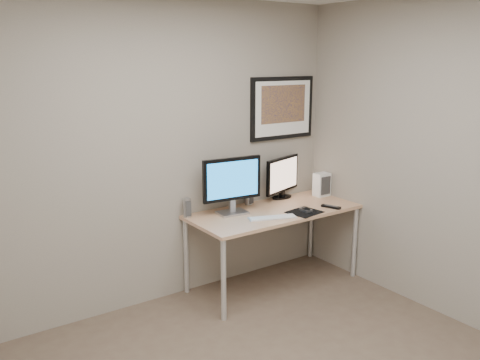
{
  "coord_description": "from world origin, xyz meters",
  "views": [
    {
      "loc": [
        -1.82,
        -2.14,
        2.08
      ],
      "look_at": [
        0.44,
        1.1,
        1.14
      ],
      "focal_mm": 38.0,
      "sensor_mm": 36.0,
      "label": 1
    }
  ],
  "objects": [
    {
      "name": "fan_unit",
      "position": [
        1.71,
        1.47,
        0.85
      ],
      "size": [
        0.15,
        0.11,
        0.23
      ],
      "primitive_type": "cube",
      "rotation": [
        0.0,
        0.0,
        -0.01
      ],
      "color": "white",
      "rests_on": "desk"
    },
    {
      "name": "mousepad",
      "position": [
        1.18,
        1.14,
        0.73
      ],
      "size": [
        0.32,
        0.29,
        0.0
      ],
      "primitive_type": "cube",
      "rotation": [
        0.0,
        0.0,
        0.15
      ],
      "color": "black",
      "rests_on": "desk"
    },
    {
      "name": "mouse",
      "position": [
        1.21,
        1.15,
        0.75
      ],
      "size": [
        0.08,
        0.12,
        0.04
      ],
      "primitive_type": "ellipsoid",
      "rotation": [
        0.0,
        0.0,
        -0.12
      ],
      "color": "black",
      "rests_on": "mousepad"
    },
    {
      "name": "speaker_right",
      "position": [
        0.92,
        1.64,
        0.82
      ],
      "size": [
        0.08,
        0.08,
        0.18
      ],
      "primitive_type": "cylinder",
      "rotation": [
        0.0,
        0.0,
        0.22
      ],
      "color": "#A4A4A9",
      "rests_on": "desk"
    },
    {
      "name": "speaker_left",
      "position": [
        0.24,
        1.63,
        0.81
      ],
      "size": [
        0.08,
        0.08,
        0.17
      ],
      "primitive_type": "cylinder",
      "rotation": [
        0.0,
        0.0,
        -0.17
      ],
      "color": "#A4A4A9",
      "rests_on": "desk"
    },
    {
      "name": "remote",
      "position": [
        1.48,
        1.1,
        0.74
      ],
      "size": [
        0.11,
        0.19,
        0.02
      ],
      "primitive_type": "cube",
      "rotation": [
        0.0,
        0.0,
        0.35
      ],
      "color": "black",
      "rests_on": "desk"
    },
    {
      "name": "framed_art",
      "position": [
        1.35,
        1.68,
        1.62
      ],
      "size": [
        0.75,
        0.04,
        0.6
      ],
      "color": "black",
      "rests_on": "room"
    },
    {
      "name": "keyboard",
      "position": [
        0.83,
        1.16,
        0.74
      ],
      "size": [
        0.44,
        0.25,
        0.01
      ],
      "primitive_type": "cube",
      "rotation": [
        0.0,
        0.0,
        -0.34
      ],
      "color": "silver",
      "rests_on": "desk"
    },
    {
      "name": "monitor_tv",
      "position": [
        1.32,
        1.63,
        0.95
      ],
      "size": [
        0.51,
        0.2,
        0.42
      ],
      "rotation": [
        0.0,
        0.0,
        0.32
      ],
      "color": "black",
      "rests_on": "desk"
    },
    {
      "name": "room",
      "position": [
        0.0,
        0.45,
        1.64
      ],
      "size": [
        3.6,
        3.6,
        3.6
      ],
      "color": "white",
      "rests_on": "ground"
    },
    {
      "name": "monitor_large",
      "position": [
        0.62,
        1.47,
        1.01
      ],
      "size": [
        0.56,
        0.21,
        0.51
      ],
      "rotation": [
        0.0,
        0.0,
        -0.1
      ],
      "color": "#A4A4A9",
      "rests_on": "desk"
    },
    {
      "name": "desk",
      "position": [
        1.0,
        1.35,
        0.66
      ],
      "size": [
        1.6,
        0.7,
        0.73
      ],
      "color": "tan",
      "rests_on": "floor"
    }
  ]
}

